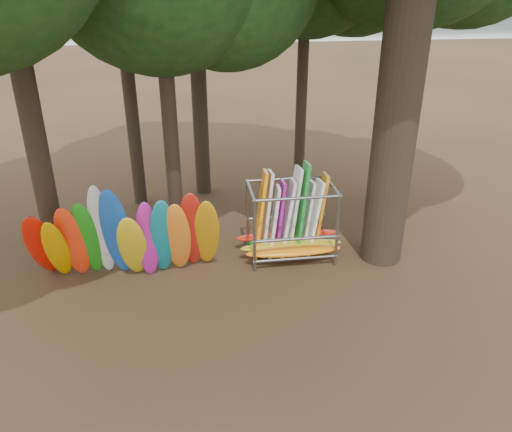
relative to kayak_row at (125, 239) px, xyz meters
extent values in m
plane|color=#47331E|center=(2.93, -0.76, -1.31)|extent=(120.00, 120.00, 0.00)
plane|color=gray|center=(2.93, 59.24, -1.31)|extent=(160.00, 160.00, 0.00)
cube|color=black|center=(2.93, 109.24, 0.69)|extent=(160.00, 4.00, 4.00)
cylinder|color=black|center=(-2.19, 1.37, 4.79)|extent=(0.59, 0.59, 12.20)
cylinder|color=black|center=(-0.04, 5.56, 4.09)|extent=(0.46, 0.46, 10.79)
cylinder|color=black|center=(2.37, 6.30, 5.08)|extent=(0.57, 0.57, 12.77)
cylinder|color=black|center=(6.16, 6.06, 4.07)|extent=(0.41, 0.41, 10.75)
cylinder|color=black|center=(1.36, 2.04, 3.62)|extent=(0.44, 0.44, 9.86)
cylinder|color=black|center=(8.64, 3.34, 4.49)|extent=(0.55, 0.55, 11.60)
ellipsoid|color=red|center=(-2.18, 0.11, -0.10)|extent=(0.94, 1.84, 2.58)
ellipsoid|color=#D48E00|center=(-1.78, -0.03, -0.17)|extent=(0.77, 1.66, 2.42)
ellipsoid|color=red|center=(-1.38, 0.10, -0.07)|extent=(0.81, 1.26, 2.59)
ellipsoid|color=#1C8316|center=(-0.98, 0.15, -0.02)|extent=(0.70, 1.28, 2.68)
ellipsoid|color=silver|center=(-0.59, 0.11, 0.23)|extent=(0.68, 1.34, 3.15)
ellipsoid|color=#174EAE|center=(-0.19, 0.02, 0.18)|extent=(0.85, 1.41, 3.09)
ellipsoid|color=gold|center=(0.21, -0.17, -0.16)|extent=(0.77, 1.49, 2.44)
ellipsoid|color=#A81C8A|center=(0.61, -0.13, -0.02)|extent=(0.71, 1.08, 2.66)
ellipsoid|color=#0F707E|center=(1.00, -0.12, 0.03)|extent=(0.88, 1.53, 2.81)
ellipsoid|color=orange|center=(1.40, -0.08, -0.03)|extent=(0.74, 1.51, 2.69)
ellipsoid|color=red|center=(1.80, 0.03, 0.10)|extent=(0.75, 1.59, 2.93)
ellipsoid|color=orange|center=(2.19, 0.01, -0.01)|extent=(0.72, 1.66, 2.72)
ellipsoid|color=orange|center=(4.72, 0.26, -0.89)|extent=(2.86, 0.55, 0.24)
ellipsoid|color=gold|center=(4.72, 0.60, -0.89)|extent=(3.11, 0.55, 0.24)
ellipsoid|color=#166416|center=(4.72, 0.93, -0.89)|extent=(2.58, 0.55, 0.24)
ellipsoid|color=red|center=(4.72, 1.26, -0.89)|extent=(3.23, 0.55, 0.24)
cube|color=orange|center=(3.81, 0.88, 0.03)|extent=(0.46, 0.78, 2.71)
cube|color=silver|center=(4.01, 1.01, 0.00)|extent=(0.41, 0.79, 2.64)
cube|color=silver|center=(4.21, 0.83, -0.21)|extent=(0.41, 0.74, 2.23)
cube|color=#971990|center=(4.42, 1.05, -0.18)|extent=(0.34, 0.76, 2.30)
cube|color=silver|center=(4.62, 0.88, -0.13)|extent=(0.48, 0.76, 2.39)
cube|color=silver|center=(4.82, 1.02, 0.04)|extent=(0.50, 0.82, 2.73)
cube|color=#1C7F2A|center=(5.03, 0.84, 0.14)|extent=(0.44, 0.81, 2.92)
cube|color=silver|center=(5.23, 0.99, -0.18)|extent=(0.45, 0.79, 2.29)
cube|color=white|center=(5.43, 0.89, -0.15)|extent=(0.54, 0.79, 2.33)
cube|color=orange|center=(5.64, 0.99, -0.08)|extent=(0.45, 0.76, 2.48)
camera|label=1|loc=(1.79, -12.24, 6.27)|focal=35.00mm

